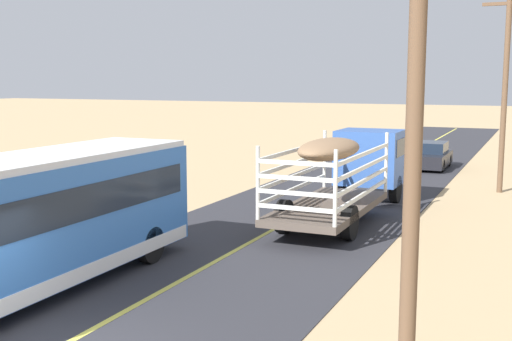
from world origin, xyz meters
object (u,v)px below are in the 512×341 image
(bus, at_px, (29,221))
(power_pole_mid, at_px, (505,86))
(power_pole_near, at_px, (413,152))
(livestock_truck, at_px, (355,164))
(car_far, at_px, (431,156))

(bus, height_order, power_pole_mid, power_pole_mid)
(power_pole_near, xyz_separation_m, power_pole_mid, (0.00, 21.05, 0.69))
(livestock_truck, bearing_deg, power_pole_mid, 53.68)
(bus, distance_m, power_pole_near, 9.56)
(bus, relative_size, power_pole_near, 1.35)
(power_pole_mid, bearing_deg, power_pole_near, -90.00)
(car_far, relative_size, power_pole_mid, 0.50)
(power_pole_near, bearing_deg, car_far, 98.28)
(bus, height_order, power_pole_near, power_pole_near)
(car_far, relative_size, power_pole_near, 0.59)
(power_pole_near, bearing_deg, bus, 166.75)
(bus, bearing_deg, car_far, 78.85)
(bus, relative_size, power_pole_mid, 1.14)
(livestock_truck, distance_m, power_pole_mid, 8.59)
(bus, distance_m, car_far, 26.02)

